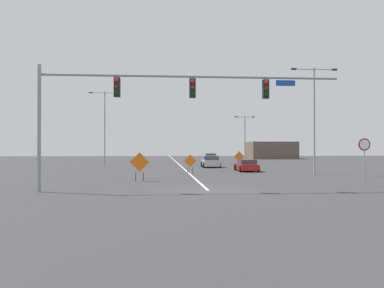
% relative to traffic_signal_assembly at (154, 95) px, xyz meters
% --- Properties ---
extents(ground, '(175.50, 175.50, 0.00)m').
position_rel_traffic_signal_assembly_xyz_m(ground, '(2.96, 0.02, -5.25)').
color(ground, '#38383A').
extents(road_centre_stripe, '(0.16, 97.50, 0.01)m').
position_rel_traffic_signal_assembly_xyz_m(road_centre_stripe, '(2.96, 48.77, -5.25)').
color(road_centre_stripe, white).
rests_on(road_centre_stripe, ground).
extents(traffic_signal_assembly, '(16.50, 0.44, 6.80)m').
position_rel_traffic_signal_assembly_xyz_m(traffic_signal_assembly, '(0.00, 0.00, 0.00)').
color(traffic_signal_assembly, gray).
rests_on(traffic_signal_assembly, ground).
extents(stop_sign, '(0.76, 0.07, 2.93)m').
position_rel_traffic_signal_assembly_xyz_m(stop_sign, '(12.75, 1.56, -3.19)').
color(stop_sign, gray).
rests_on(stop_sign, ground).
extents(street_lamp_far_right, '(3.07, 0.24, 7.15)m').
position_rel_traffic_signal_assembly_xyz_m(street_lamp_far_right, '(13.11, 37.05, -0.98)').
color(street_lamp_far_right, gray).
rests_on(street_lamp_far_right, ground).
extents(street_lamp_far_left, '(4.18, 0.24, 9.88)m').
position_rel_traffic_signal_assembly_xyz_m(street_lamp_far_left, '(-7.09, 32.03, 0.53)').
color(street_lamp_far_left, gray).
rests_on(street_lamp_far_left, ground).
extents(street_lamp_near_right, '(4.06, 0.24, 9.29)m').
position_rel_traffic_signal_assembly_xyz_m(street_lamp_near_right, '(13.62, 11.49, 0.21)').
color(street_lamp_near_right, gray).
rests_on(street_lamp_near_right, ground).
extents(construction_sign_right_shoulder, '(1.14, 0.27, 1.73)m').
position_rel_traffic_signal_assembly_xyz_m(construction_sign_right_shoulder, '(3.05, 14.14, -4.18)').
color(construction_sign_right_shoulder, orange).
rests_on(construction_sign_right_shoulder, ground).
extents(construction_sign_median_far, '(1.38, 0.20, 2.03)m').
position_rel_traffic_signal_assembly_xyz_m(construction_sign_median_far, '(-1.13, 6.40, -3.99)').
color(construction_sign_median_far, orange).
rests_on(construction_sign_median_far, ground).
extents(construction_sign_median_near, '(1.24, 0.29, 1.97)m').
position_rel_traffic_signal_assembly_xyz_m(construction_sign_median_near, '(9.28, 22.58, -4.01)').
color(construction_sign_median_near, orange).
rests_on(construction_sign_median_near, ground).
extents(car_silver_near, '(2.14, 3.87, 1.39)m').
position_rel_traffic_signal_assembly_xyz_m(car_silver_near, '(6.35, 25.07, -4.60)').
color(car_silver_near, '#B7BABF').
rests_on(car_silver_near, ground).
extents(car_orange_far, '(2.20, 4.37, 1.32)m').
position_rel_traffic_signal_assembly_xyz_m(car_orange_far, '(9.28, 48.26, -4.64)').
color(car_orange_far, orange).
rests_on(car_orange_far, ground).
extents(car_red_passing, '(2.05, 4.40, 1.18)m').
position_rel_traffic_signal_assembly_xyz_m(car_red_passing, '(8.93, 17.16, -4.68)').
color(car_red_passing, red).
rests_on(car_red_passing, ground).
extents(roadside_building_east, '(9.53, 7.63, 3.57)m').
position_rel_traffic_signal_assembly_xyz_m(roadside_building_east, '(23.82, 60.14, -3.46)').
color(roadside_building_east, brown).
rests_on(roadside_building_east, ground).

